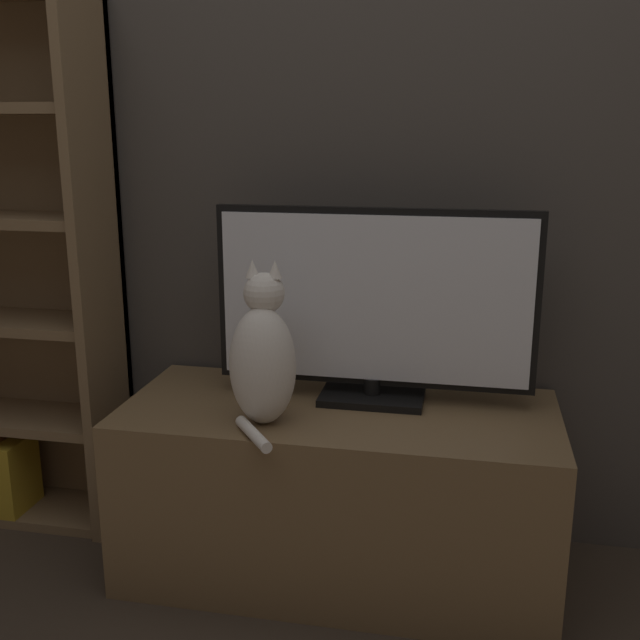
% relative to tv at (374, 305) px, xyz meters
% --- Properties ---
extents(wall_back, '(4.80, 0.05, 2.60)m').
position_rel_tv_xyz_m(wall_back, '(-0.08, 0.23, 0.54)').
color(wall_back, '#47423D').
rests_on(wall_back, ground_plane).
extents(tv_stand, '(1.17, 0.52, 0.49)m').
position_rel_tv_xyz_m(tv_stand, '(-0.08, -0.08, -0.52)').
color(tv_stand, brown).
rests_on(tv_stand, ground_plane).
extents(tv, '(0.86, 0.17, 0.53)m').
position_rel_tv_xyz_m(tv, '(0.00, 0.00, 0.00)').
color(tv, black).
rests_on(tv, tv_stand).
extents(cat, '(0.17, 0.27, 0.42)m').
position_rel_tv_xyz_m(cat, '(-0.25, -0.21, -0.10)').
color(cat, silver).
rests_on(cat, tv_stand).
extents(bookshelf, '(0.69, 0.28, 1.60)m').
position_rel_tv_xyz_m(bookshelf, '(-1.17, 0.09, -0.04)').
color(bookshelf, brown).
rests_on(bookshelf, ground_plane).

